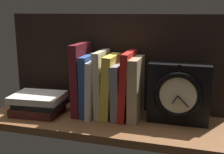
# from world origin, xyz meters

# --- Properties ---
(ground_plane) EXTENTS (0.81, 0.27, 0.03)m
(ground_plane) POSITION_xyz_m (0.00, 0.00, -0.01)
(ground_plane) COLOR brown
(back_panel) EXTENTS (0.81, 0.01, 0.34)m
(back_panel) POSITION_xyz_m (0.00, 0.13, 0.17)
(back_panel) COLOR black
(back_panel) RESTS_ON ground_plane
(book_maroon_dawkins) EXTENTS (0.03, 0.14, 0.25)m
(book_maroon_dawkins) POSITION_xyz_m (-0.09, 0.04, 0.12)
(book_maroon_dawkins) COLOR maroon
(book_maroon_dawkins) RESTS_ON ground_plane
(book_blue_modern) EXTENTS (0.03, 0.14, 0.21)m
(book_blue_modern) POSITION_xyz_m (-0.06, 0.04, 0.10)
(book_blue_modern) COLOR #2D4C8E
(book_blue_modern) RESTS_ON ground_plane
(book_white_catcher) EXTENTS (0.02, 0.17, 0.19)m
(book_white_catcher) POSITION_xyz_m (-0.04, 0.04, 0.10)
(book_white_catcher) COLOR silver
(book_white_catcher) RESTS_ON ground_plane
(book_cream_twain) EXTENTS (0.03, 0.13, 0.22)m
(book_cream_twain) POSITION_xyz_m (-0.02, 0.04, 0.11)
(book_cream_twain) COLOR beige
(book_cream_twain) RESTS_ON ground_plane
(book_yellow_seinlanguage) EXTENTS (0.04, 0.13, 0.21)m
(book_yellow_seinlanguage) POSITION_xyz_m (0.01, 0.04, 0.11)
(book_yellow_seinlanguage) COLOR gold
(book_yellow_seinlanguage) RESTS_ON ground_plane
(book_gray_chess) EXTENTS (0.03, 0.13, 0.18)m
(book_gray_chess) POSITION_xyz_m (0.04, 0.04, 0.09)
(book_gray_chess) COLOR gray
(book_gray_chess) RESTS_ON ground_plane
(book_red_requiem) EXTENTS (0.03, 0.14, 0.22)m
(book_red_requiem) POSITION_xyz_m (0.07, 0.04, 0.11)
(book_red_requiem) COLOR red
(book_red_requiem) RESTS_ON ground_plane
(book_tan_shortstories) EXTENTS (0.03, 0.13, 0.21)m
(book_tan_shortstories) POSITION_xyz_m (0.10, 0.04, 0.10)
(book_tan_shortstories) COLOR tan
(book_tan_shortstories) RESTS_ON ground_plane
(framed_clock) EXTENTS (0.19, 0.07, 0.20)m
(framed_clock) POSITION_xyz_m (0.24, 0.03, 0.10)
(framed_clock) COLOR black
(framed_clock) RESTS_ON ground_plane
(book_stack_side) EXTENTS (0.18, 0.15, 0.07)m
(book_stack_side) POSITION_xyz_m (-0.24, -0.01, 0.04)
(book_stack_side) COLOR #471E19
(book_stack_side) RESTS_ON ground_plane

